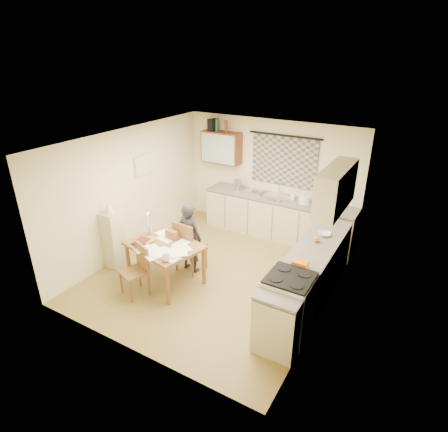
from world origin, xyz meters
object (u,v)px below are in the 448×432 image
Objects in this scene: counter_right at (308,279)px; chair_far at (190,255)px; counter_back at (278,218)px; shelf_stand at (113,240)px; dining_table at (166,263)px; person at (190,237)px; stove at (288,306)px.

chair_far is at bearing -176.03° from counter_right.
counter_back is 2.97× the size of shelf_stand.
counter_back is 2.26m from chair_far.
person is at bearing 87.17° from dining_table.
counter_back reaches higher than dining_table.
counter_right is (1.35, -1.93, -0.00)m from counter_back.
person is (-0.86, -2.07, 0.22)m from counter_back.
chair_far reaches higher than counter_right.
shelf_stand reaches higher than counter_right.
counter_right reaches higher than dining_table.
person is at bearing -176.40° from counter_right.
stove is 0.74× the size of person.
chair_far reaches higher than dining_table.
counter_back and counter_right have the same top height.
dining_table is 1.19m from shelf_stand.
counter_back is 1.12× the size of counter_right.
chair_far is at bearing 117.77° from person.
stove is (1.35, -2.83, 0.05)m from counter_back.
counter_back is 3.31× the size of stove.
stove is 2.38m from dining_table.
stove is (-0.00, -0.89, 0.05)m from counter_right.
shelf_stand is (-1.33, -0.61, 0.24)m from chair_far.
chair_far is 0.36m from person.
chair_far is 0.76× the size of person.
chair_far is (-2.21, 0.74, -0.18)m from stove.
counter_back is at bearing 81.54° from dining_table.
counter_back is 2.81m from dining_table.
counter_back is at bearing -108.40° from person.
counter_right is 0.89m from stove.
counter_right is at bearing 12.22° from shelf_stand.
person is at bearing -112.62° from counter_back.
person reaches higher than counter_right.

